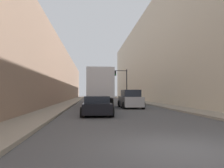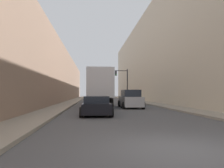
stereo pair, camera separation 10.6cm
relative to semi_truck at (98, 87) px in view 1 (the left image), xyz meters
The scene contains 9 objects.
ground_plane 20.91m from the semi_truck, 85.54° to the right, with size 200.00×200.00×0.00m, color #4C4C4F.
sidewalk_right 11.95m from the semi_truck, 52.07° to the left, with size 2.10×80.00×0.15m.
sidewalk_left 10.32m from the semi_truck, 113.31° to the left, with size 2.10×80.00×0.15m.
building_right 15.63m from the semi_truck, 39.44° to the left, with size 6.00×80.00×15.60m.
building_left 12.47m from the semi_truck, 130.94° to the left, with size 6.00×80.00×8.76m.
semi_truck is the anchor object (origin of this frame).
sedan_car 11.43m from the semi_truck, 92.31° to the right, with size 2.10×4.40×1.30m.
suv_car 5.77m from the semi_truck, 56.34° to the right, with size 2.08×4.76×1.81m.
traffic_signal_gantry 16.01m from the semi_truck, 74.00° to the left, with size 6.77×0.35×6.06m.
Camera 1 is at (-2.44, -5.70, 1.53)m, focal length 35.00 mm.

